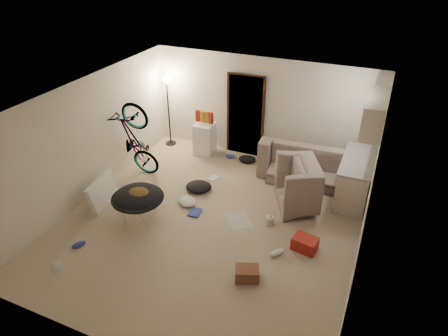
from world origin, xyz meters
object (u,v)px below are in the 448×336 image
at_px(drink_case_a, 247,274).
at_px(juicer, 270,220).
at_px(armchair, 315,190).
at_px(saucer_chair, 138,202).
at_px(sofa, 310,164).
at_px(kitchen_counter, 355,179).
at_px(mini_fridge, 205,139).
at_px(floor_lamp, 168,97).
at_px(tv_box, 102,192).
at_px(drink_case_b, 305,244).
at_px(bicycle, 137,156).

height_order(drink_case_a, juicer, juicer).
distance_m(armchair, saucer_chair, 3.55).
distance_m(sofa, drink_case_a, 3.57).
xyz_separation_m(kitchen_counter, sofa, (-1.05, 0.45, -0.11)).
bearing_deg(drink_case_a, sofa, 65.53).
bearing_deg(sofa, saucer_chair, 43.97).
distance_m(armchair, mini_fridge, 3.29).
relative_size(floor_lamp, juicer, 7.64).
relative_size(saucer_chair, drink_case_a, 2.62).
height_order(kitchen_counter, mini_fridge, kitchen_counter).
distance_m(tv_box, drink_case_a, 3.58).
xyz_separation_m(kitchen_counter, drink_case_a, (-1.24, -3.11, -0.33)).
relative_size(floor_lamp, mini_fridge, 2.25).
height_order(floor_lamp, kitchen_counter, floor_lamp).
relative_size(kitchen_counter, armchair, 1.31).
bearing_deg(drink_case_b, mini_fridge, 151.29).
bearing_deg(armchair, drink_case_b, 160.20).
xyz_separation_m(mini_fridge, drink_case_b, (3.22, -2.58, -0.28)).
distance_m(sofa, drink_case_b, 2.54).
relative_size(bicycle, tv_box, 2.12).
bearing_deg(kitchen_counter, drink_case_b, -105.15).
relative_size(drink_case_b, juicer, 1.78).
xyz_separation_m(armchair, drink_case_b, (0.15, -1.40, -0.25)).
relative_size(tv_box, drink_case_b, 2.12).
bearing_deg(bicycle, kitchen_counter, -78.25).
xyz_separation_m(bicycle, juicer, (3.39, -0.57, -0.40)).
bearing_deg(armchair, bicycle, 69.92).
bearing_deg(juicer, drink_case_a, -86.31).
relative_size(mini_fridge, drink_case_a, 2.09).
distance_m(bicycle, drink_case_b, 4.32).
bearing_deg(floor_lamp, juicer, -32.75).
distance_m(kitchen_counter, sofa, 1.15).
bearing_deg(juicer, saucer_chair, -159.94).
bearing_deg(kitchen_counter, saucer_chair, -146.52).
bearing_deg(mini_fridge, sofa, -5.79).
bearing_deg(bicycle, drink_case_a, -121.32).
bearing_deg(floor_lamp, armchair, -17.17).
height_order(floor_lamp, armchair, floor_lamp).
xyz_separation_m(floor_lamp, armchair, (4.13, -1.28, -0.93)).
bearing_deg(sofa, bicycle, 18.44).
relative_size(floor_lamp, tv_box, 2.02).
bearing_deg(armchair, floor_lamp, 47.07).
xyz_separation_m(tv_box, juicer, (3.39, 0.72, -0.20)).
distance_m(sofa, saucer_chair, 3.96).
relative_size(armchair, bicycle, 0.60).
bearing_deg(kitchen_counter, juicer, -130.05).
height_order(floor_lamp, tv_box, floor_lamp).
height_order(tv_box, drink_case_b, tv_box).
distance_m(saucer_chair, tv_box, 1.02).
xyz_separation_m(armchair, saucer_chair, (-3.03, -1.84, 0.05)).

